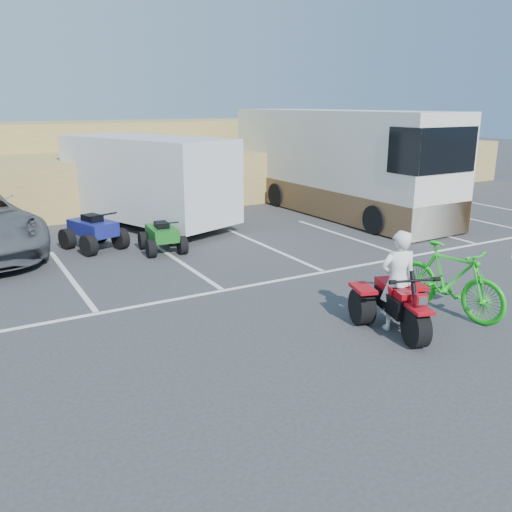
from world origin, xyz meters
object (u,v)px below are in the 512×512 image
quad_atv_blue (95,249)px  rider (398,281)px  red_trike_atv (398,332)px  green_dirt_bike (450,280)px  rv_motorhome (335,169)px  quad_atv_green (163,251)px  cargo_trailer (147,178)px

quad_atv_blue → rider: bearing=-86.4°
red_trike_atv → quad_atv_blue: bearing=129.1°
red_trike_atv → quad_atv_blue: (-3.31, 8.37, 0.00)m
green_dirt_bike → quad_atv_blue: size_ratio=1.39×
rv_motorhome → quad_atv_blue: 9.26m
red_trike_atv → quad_atv_green: bearing=121.4°
red_trike_atv → rider: 0.92m
rider → green_dirt_bike: 1.39m
red_trike_atv → rider: (0.05, 0.14, 0.90)m
cargo_trailer → rv_motorhome: 6.83m
cargo_trailer → quad_atv_blue: cargo_trailer is taller
green_dirt_bike → rv_motorhome: size_ratio=0.23×
cargo_trailer → quad_atv_blue: 3.53m
rider → quad_atv_green: bearing=-58.0°
rv_motorhome → quad_atv_green: 7.99m
red_trike_atv → quad_atv_green: red_trike_atv is taller
rider → red_trike_atv: bearing=90.0°
quad_atv_green → red_trike_atv: bearing=-70.7°
green_dirt_bike → quad_atv_green: (-3.18, 6.99, -0.68)m
red_trike_atv → rider: size_ratio=0.97×
green_dirt_bike → cargo_trailer: 10.66m
rider → cargo_trailer: size_ratio=0.27×
cargo_trailer → quad_atv_green: (-0.78, -3.37, -1.55)m
red_trike_atv → quad_atv_blue: size_ratio=1.07×
cargo_trailer → quad_atv_green: bearing=-123.6°
red_trike_atv → green_dirt_bike: size_ratio=0.77×
rv_motorhome → cargo_trailer: bearing=168.9°
cargo_trailer → quad_atv_blue: bearing=-157.7°
rv_motorhome → quad_atv_green: (-7.51, -2.24, -1.56)m
rider → rv_motorhome: (5.71, 9.26, 0.66)m
red_trike_atv → rv_motorhome: rv_motorhome is taller
quad_atv_green → green_dirt_bike: bearing=-60.0°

